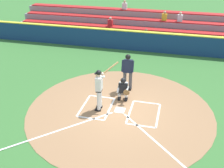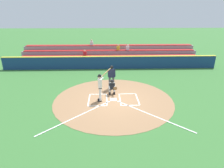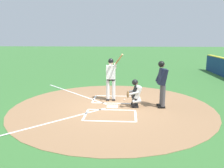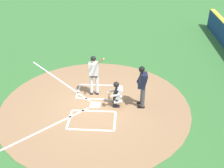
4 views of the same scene
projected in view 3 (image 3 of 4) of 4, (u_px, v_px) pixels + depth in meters
The scene contains 7 objects.
ground_plane at pixel (112, 107), 9.10m from camera, with size 120.00×120.00×0.00m, color #387033.
dirt_circle at pixel (112, 107), 9.10m from camera, with size 8.00×8.00×0.01m, color #99704C.
home_plate_and_chalk at pixel (91, 106), 9.15m from camera, with size 7.93×4.91×0.01m.
batter at pixel (111, 76), 9.73m from camera, with size 0.91×0.75×2.13m.
catcher at pixel (135, 93), 8.96m from camera, with size 0.61×0.60×1.13m.
plate_umpire at pixel (162, 81), 8.81m from camera, with size 0.60×0.43×1.86m.
baseball at pixel (124, 100), 9.99m from camera, with size 0.07×0.07×0.07m, color white.
Camera 3 is at (-8.70, -0.59, 2.75)m, focal length 36.06 mm.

